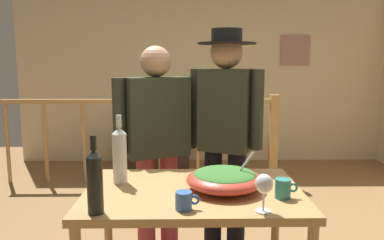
{
  "coord_description": "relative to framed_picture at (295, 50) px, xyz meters",
  "views": [
    {
      "loc": [
        -0.26,
        -2.57,
        1.46
      ],
      "look_at": [
        -0.22,
        -0.27,
        1.1
      ],
      "focal_mm": 35.66,
      "sensor_mm": 36.0,
      "label": 1
    }
  ],
  "objects": [
    {
      "name": "back_wall",
      "position": [
        -1.3,
        0.06,
        -0.33
      ],
      "size": [
        5.27,
        0.1,
        2.54
      ],
      "primitive_type": "cube",
      "color": "beige",
      "rests_on": "ground_plane"
    },
    {
      "name": "framed_picture",
      "position": [
        0.0,
        0.0,
        0.0
      ],
      "size": [
        0.41,
        0.03,
        0.42
      ],
      "primitive_type": "cube",
      "color": "#A5766B"
    },
    {
      "name": "stair_railing",
      "position": [
        -1.63,
        -0.98,
        -0.95
      ],
      "size": [
        3.28,
        0.1,
        1.06
      ],
      "color": "#B2844C",
      "rests_on": "ground_plane"
    },
    {
      "name": "tv_console",
      "position": [
        -1.96,
        -0.29,
        -1.35
      ],
      "size": [
        0.9,
        0.4,
        0.5
      ],
      "primitive_type": "cube",
      "color": "#38281E",
      "rests_on": "ground_plane"
    },
    {
      "name": "flat_screen_tv",
      "position": [
        -1.96,
        -0.32,
        -0.86
      ],
      "size": [
        0.53,
        0.12,
        0.41
      ],
      "color": "black",
      "rests_on": "tv_console"
    },
    {
      "name": "serving_table",
      "position": [
        -1.52,
        -3.53,
        -0.91
      ],
      "size": [
        1.14,
        0.76,
        0.78
      ],
      "color": "#B2844C",
      "rests_on": "ground_plane"
    },
    {
      "name": "salad_bowl",
      "position": [
        -1.35,
        -3.54,
        -0.76
      ],
      "size": [
        0.4,
        0.4,
        0.2
      ],
      "color": "#CC3D2D",
      "rests_on": "serving_table"
    },
    {
      "name": "wine_glass",
      "position": [
        -1.21,
        -3.84,
        -0.69
      ],
      "size": [
        0.08,
        0.08,
        0.18
      ],
      "color": "silver",
      "rests_on": "serving_table"
    },
    {
      "name": "wine_bottle_dark",
      "position": [
        -1.96,
        -3.84,
        -0.67
      ],
      "size": [
        0.07,
        0.07,
        0.35
      ],
      "color": "black",
      "rests_on": "serving_table"
    },
    {
      "name": "wine_bottle_clear",
      "position": [
        -1.92,
        -3.42,
        -0.66
      ],
      "size": [
        0.08,
        0.08,
        0.38
      ],
      "color": "silver",
      "rests_on": "serving_table"
    },
    {
      "name": "mug_teal",
      "position": [
        -1.08,
        -3.67,
        -0.77
      ],
      "size": [
        0.11,
        0.08,
        0.1
      ],
      "color": "teal",
      "rests_on": "serving_table"
    },
    {
      "name": "mug_blue",
      "position": [
        -1.57,
        -3.81,
        -0.78
      ],
      "size": [
        0.11,
        0.08,
        0.08
      ],
      "color": "#3866B2",
      "rests_on": "serving_table"
    },
    {
      "name": "person_standing_left",
      "position": [
        -1.76,
        -2.79,
        -0.68
      ],
      "size": [
        0.58,
        0.38,
        1.56
      ],
      "rotation": [
        0.0,
        0.0,
        3.57
      ],
      "color": "#9E3842",
      "rests_on": "ground_plane"
    },
    {
      "name": "person_standing_right",
      "position": [
        -1.27,
        -2.79,
        -0.61
      ],
      "size": [
        0.5,
        0.41,
        1.67
      ],
      "rotation": [
        0.0,
        0.0,
        2.71
      ],
      "color": "black",
      "rests_on": "ground_plane"
    }
  ]
}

